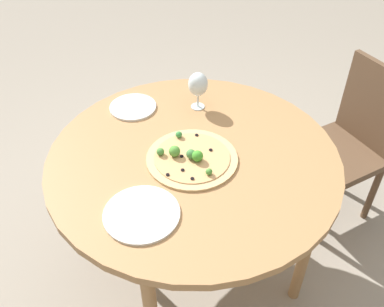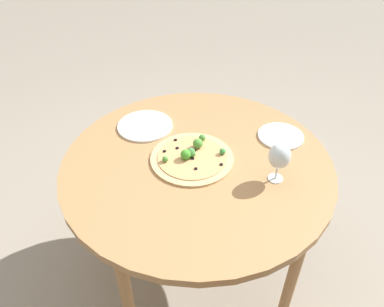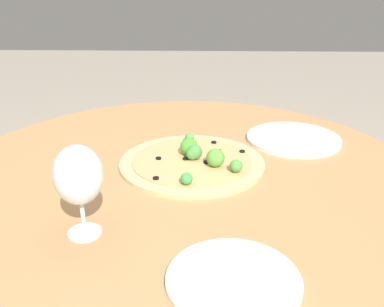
% 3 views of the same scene
% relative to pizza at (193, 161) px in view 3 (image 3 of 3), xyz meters
% --- Properties ---
extents(dining_table, '(1.15, 1.15, 0.76)m').
position_rel_pizza_xyz_m(dining_table, '(0.02, -0.02, -0.08)').
color(dining_table, '#A87A4C').
rests_on(dining_table, ground_plane).
extents(pizza, '(0.36, 0.36, 0.06)m').
position_rel_pizza_xyz_m(pizza, '(0.00, 0.00, 0.00)').
color(pizza, tan).
rests_on(pizza, dining_table).
extents(wine_glass, '(0.09, 0.09, 0.17)m').
position_rel_pizza_xyz_m(wine_glass, '(0.30, -0.19, 0.11)').
color(wine_glass, silver).
rests_on(wine_glass, dining_table).
extents(plate_near, '(0.26, 0.26, 0.01)m').
position_rel_pizza_xyz_m(plate_near, '(-0.17, 0.28, -0.01)').
color(plate_near, silver).
rests_on(plate_near, dining_table).
extents(plate_far, '(0.21, 0.21, 0.01)m').
position_rel_pizza_xyz_m(plate_far, '(0.43, 0.07, -0.01)').
color(plate_far, silver).
rests_on(plate_far, dining_table).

